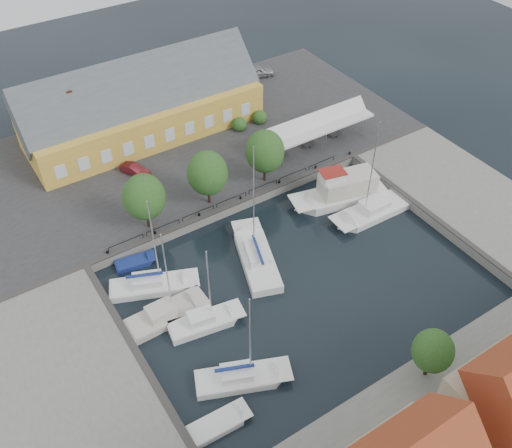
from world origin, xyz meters
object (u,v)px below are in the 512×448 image
Objects in this scene: center_sailboat at (256,258)px; west_boat_a at (152,286)px; car_red at (135,170)px; west_boat_b at (165,316)px; west_boat_c at (205,323)px; launch_nw at (135,263)px; east_boat_a at (371,213)px; tent_canopy at (317,125)px; launch_sw at (218,425)px; warehouse at (136,108)px; west_boat_d at (241,379)px; trawler at (342,192)px; car_silver at (258,72)px.

center_sailboat is 10.28m from west_boat_a.
car_red is 20.33m from west_boat_b.
west_boat_b reaches higher than car_red.
west_boat_c is 10.27m from launch_nw.
west_boat_b is at bearing -178.42° from east_boat_a.
center_sailboat is 1.21× the size of west_boat_a.
tent_canopy is 2.78× the size of launch_sw.
west_boat_a is (-5.42, -15.62, -1.32)m from car_red.
warehouse is at bearing 69.85° from west_boat_b.
west_boat_d is 16.61m from launch_nw.
launch_sw is at bearing -154.84° from east_boat_a.
trawler is (-3.12, -8.85, -2.67)m from tent_canopy.
warehouse is 25.81m from center_sailboat.
west_boat_d is at bearing -92.42° from west_boat_c.
trawler is at bearing 105.64° from east_boat_a.
tent_canopy is at bearing -44.26° from car_red.
launch_sw is at bearing -96.25° from west_boat_a.
trawler is at bearing 10.38° from west_boat_b.
east_boat_a is 1.19× the size of west_boat_b.
tent_canopy is at bearing 42.39° from west_boat_d.
center_sailboat is 1.42× the size of west_boat_c.
tent_canopy is 27.83m from west_boat_a.
west_boat_a reaches higher than car_silver.
west_boat_c is at bearing 67.23° from launch_sw.
east_boat_a reaches higher than west_boat_a.
tent_canopy reaches higher than car_silver.
car_red is 22.22m from west_boat_c.
west_boat_d is at bearing -124.66° from car_red.
warehouse is 29.05m from west_boat_b.
center_sailboat is at bearing -88.58° from warehouse.
east_boat_a reaches higher than west_boat_b.
tent_canopy is at bearing 12.14° from launch_nw.
west_boat_b is 11.38m from launch_sw.
west_boat_c reaches higher than launch_nw.
warehouse is 30.70m from west_boat_c.
car_silver is 0.37× the size of east_boat_a.
center_sailboat is 13.35m from west_boat_d.
warehouse is at bearing 120.68° from trawler.
warehouse is 9.03m from car_red.
car_silver is 39.94m from west_boat_a.
center_sailboat reaches higher than launch_sw.
west_boat_d is (-27.45, -39.94, -1.52)m from car_silver.
east_boat_a is at bearing -72.74° from car_red.
tent_canopy is 1.05× the size of center_sailboat.
tent_canopy is 18.22m from car_silver.
west_boat_d is 2.54× the size of launch_nw.
warehouse is at bearing 76.01° from west_boat_c.
warehouse is at bearing 118.36° from car_silver.
west_boat_d is at bearing -101.97° from warehouse.
warehouse is 37.00m from west_boat_d.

